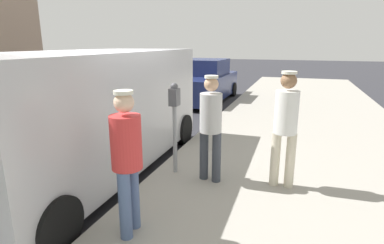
{
  "coord_description": "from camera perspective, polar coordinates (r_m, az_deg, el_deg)",
  "views": [
    {
      "loc": [
        3.21,
        -4.36,
        2.29
      ],
      "look_at": [
        1.65,
        0.2,
        1.05
      ],
      "focal_mm": 28.94,
      "sensor_mm": 36.0,
      "label": 1
    }
  ],
  "objects": [
    {
      "name": "ground_plane",
      "position": [
        5.88,
        -16.25,
        -9.09
      ],
      "size": [
        80.0,
        80.0,
        0.0
      ],
      "primitive_type": "plane",
      "color": "#2D2D33"
    },
    {
      "name": "sidewalk_slab",
      "position": [
        4.9,
        20.73,
        -13.46
      ],
      "size": [
        5.0,
        32.0,
        0.15
      ],
      "primitive_type": "cube",
      "color": "#9E998E",
      "rests_on": "ground"
    },
    {
      "name": "parking_meter_near",
      "position": [
        5.05,
        -3.23,
        1.72
      ],
      "size": [
        0.14,
        0.18,
        1.52
      ],
      "color": "gray",
      "rests_on": "sidewalk_slab"
    },
    {
      "name": "pedestrian_in_gray",
      "position": [
        4.75,
        3.46,
        -0.05
      ],
      "size": [
        0.36,
        0.34,
        1.67
      ],
      "color": "#383D47",
      "rests_on": "sidewalk_slab"
    },
    {
      "name": "pedestrian_in_red",
      "position": [
        3.47,
        -11.92,
        -5.99
      ],
      "size": [
        0.34,
        0.36,
        1.66
      ],
      "color": "#4C608C",
      "rests_on": "sidewalk_slab"
    },
    {
      "name": "pedestrian_in_white",
      "position": [
        4.73,
        16.86,
        -0.04
      ],
      "size": [
        0.36,
        0.34,
        1.75
      ],
      "color": "beige",
      "rests_on": "sidewalk_slab"
    },
    {
      "name": "parked_van",
      "position": [
        5.64,
        -18.16,
        2.11
      ],
      "size": [
        2.17,
        5.22,
        2.15
      ],
      "color": "#BCBCC1",
      "rests_on": "ground"
    },
    {
      "name": "parked_sedan_ahead",
      "position": [
        12.38,
        2.03,
        7.28
      ],
      "size": [
        2.02,
        4.43,
        1.65
      ],
      "color": "navy",
      "rests_on": "ground"
    }
  ]
}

